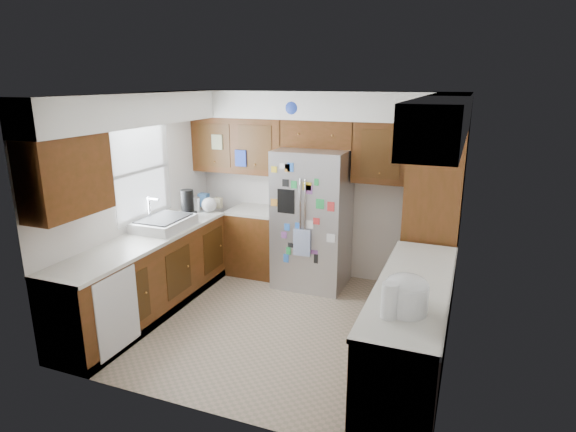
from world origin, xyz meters
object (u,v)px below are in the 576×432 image
object	(u,v)px
pantry	(433,218)
paper_towel	(389,301)
rice_cooker	(406,293)
fridge	(312,219)

from	to	relation	value
pantry	paper_towel	world-z (taller)	pantry
pantry	rice_cooker	size ratio (longest dim) A/B	6.23
fridge	rice_cooker	distance (m)	2.70
fridge	pantry	bearing A→B (deg)	-2.06
pantry	paper_towel	xyz separation A→B (m)	(-0.10, -2.34, -0.02)
rice_cooker	paper_towel	size ratio (longest dim) A/B	1.26
pantry	fridge	world-z (taller)	pantry
fridge	paper_towel	size ratio (longest dim) A/B	6.55
paper_towel	pantry	bearing A→B (deg)	87.53
fridge	paper_towel	distance (m)	2.77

